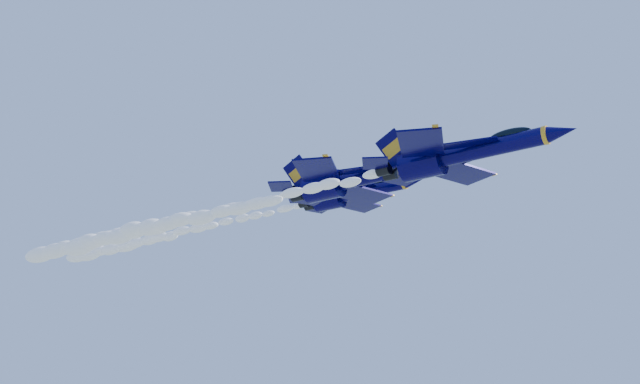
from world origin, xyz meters
The scene contains 6 objects.
jet_lead centered at (22.34, -13.50, 148.34)m, with size 17.63×14.46×6.55m.
smoke_trail_jet_lead centered at (-6.08, -13.50, 147.90)m, with size 41.77×2.10×1.89m, color white.
jet_second centered at (7.88, -6.46, 151.35)m, with size 19.02×15.60×7.07m.
smoke_trail_jet_second centered at (-21.13, -6.46, 150.90)m, with size 41.77×2.27×2.04m, color white.
jet_third centered at (1.64, 3.73, 154.03)m, with size 16.22×13.31×6.03m.
smoke_trail_jet_third centered at (-26.18, 3.73, 153.60)m, with size 41.77×1.94×1.74m, color white.
Camera 1 is at (46.38, -73.19, 121.77)m, focal length 45.00 mm.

